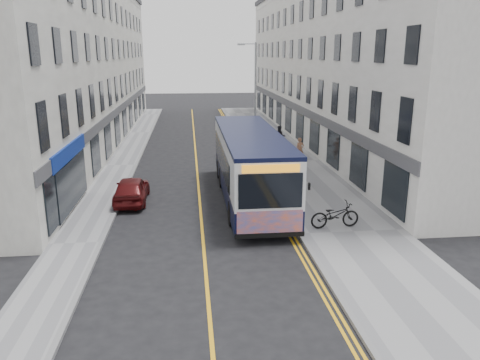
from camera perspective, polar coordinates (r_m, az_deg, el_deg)
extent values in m
plane|color=black|center=(20.20, -4.64, -6.01)|extent=(140.00, 140.00, 0.00)
cube|color=gray|center=(32.36, 5.82, 2.24)|extent=(4.50, 64.00, 0.12)
cube|color=gray|center=(31.99, -14.31, 1.69)|extent=(2.00, 64.00, 0.12)
cube|color=slate|center=(31.97, 1.87, 2.16)|extent=(0.18, 64.00, 0.13)
cube|color=slate|center=(31.86, -12.53, 1.76)|extent=(0.18, 64.00, 0.13)
cube|color=#EEA715|center=(31.68, -5.31, 1.86)|extent=(0.12, 64.00, 0.01)
cube|color=#EEA715|center=(31.92, 1.07, 2.03)|extent=(0.10, 64.00, 0.01)
cube|color=#EEA715|center=(31.95, 1.43, 2.04)|extent=(0.10, 64.00, 0.01)
cube|color=white|center=(41.58, 10.74, 13.90)|extent=(6.00, 46.00, 13.00)
cube|color=white|center=(40.74, -18.92, 13.34)|extent=(6.00, 46.00, 13.00)
cylinder|color=#94979C|center=(33.32, 1.88, 9.56)|extent=(0.14, 0.14, 8.00)
cylinder|color=#94979C|center=(33.09, 1.04, 16.29)|extent=(1.00, 0.08, 0.08)
cube|color=#94979C|center=(33.03, 0.15, 16.20)|extent=(0.50, 0.18, 0.12)
cube|color=black|center=(23.86, 1.20, -0.38)|extent=(2.74, 12.06, 0.99)
cube|color=silver|center=(23.50, 1.22, 3.10)|extent=(2.74, 12.06, 1.97)
cube|color=black|center=(23.30, 1.23, 5.68)|extent=(2.76, 12.06, 0.18)
cube|color=black|center=(24.06, -2.28, 2.84)|extent=(0.04, 9.43, 1.26)
cube|color=black|center=(24.40, 4.26, 2.99)|extent=(0.04, 9.43, 1.26)
cube|color=black|center=(17.73, 3.74, -1.35)|extent=(2.47, 0.04, 1.37)
cube|color=#FF5C15|center=(18.15, 3.67, -5.34)|extent=(2.58, 0.04, 1.04)
cube|color=orange|center=(17.49, 3.80, 1.39)|extent=(2.19, 0.04, 0.31)
cylinder|color=black|center=(20.39, -0.96, -4.10)|extent=(0.31, 1.10, 1.10)
cylinder|color=black|center=(20.76, 5.89, -3.83)|extent=(0.31, 1.10, 1.10)
cylinder|color=black|center=(26.14, -2.18, 0.27)|extent=(0.31, 1.10, 1.10)
cylinder|color=black|center=(26.43, 3.19, 0.42)|extent=(0.31, 1.10, 1.10)
cylinder|color=black|center=(28.05, -2.47, 1.30)|extent=(0.31, 1.10, 1.10)
cylinder|color=black|center=(28.31, 2.54, 1.44)|extent=(0.31, 1.10, 1.10)
imported|color=black|center=(20.22, 11.50, -4.20)|extent=(2.17, 0.90, 1.11)
imported|color=brown|center=(32.43, 7.32, 3.75)|extent=(0.62, 0.46, 1.57)
imported|color=black|center=(36.67, 4.89, 5.28)|extent=(0.90, 0.73, 1.73)
imported|color=white|center=(41.42, -1.15, 6.12)|extent=(1.95, 4.52, 1.45)
imported|color=#4F0D0E|center=(24.11, -13.09, -1.13)|extent=(1.59, 3.93, 1.34)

